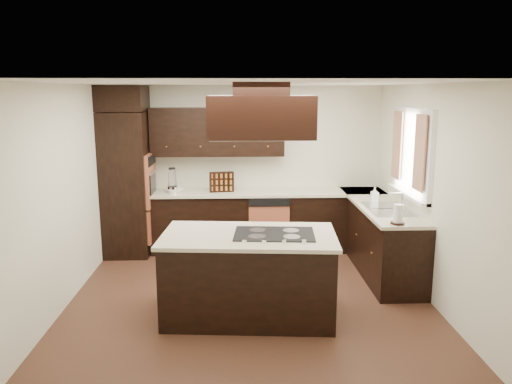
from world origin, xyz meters
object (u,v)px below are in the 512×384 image
oven_column (127,184)px  island (249,277)px  spice_rack (222,182)px  range_hood (260,117)px

oven_column → island: size_ratio=1.19×
oven_column → spice_rack: bearing=2.8°
oven_column → island: (1.76, -2.22, -0.62)m
range_hood → spice_rack: size_ratio=2.89×
island → range_hood: range_hood is taller
island → range_hood: size_ratio=1.70×
range_hood → island: bearing=165.3°
range_hood → spice_rack: 2.61m
island → range_hood: 1.72m
oven_column → island: oven_column is taller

